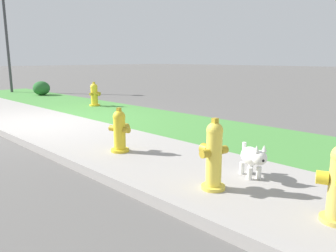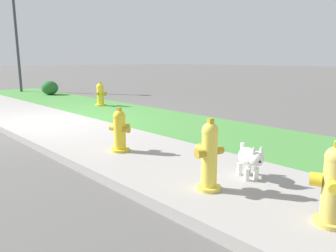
{
  "view_description": "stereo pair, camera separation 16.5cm",
  "coord_description": "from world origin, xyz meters",
  "px_view_note": "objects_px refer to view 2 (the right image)",
  "views": [
    {
      "loc": [
        7.0,
        -3.11,
        1.41
      ],
      "look_at": [
        3.53,
        0.36,
        0.4
      ],
      "focal_mm": 35.0,
      "sensor_mm": 36.0,
      "label": 1
    },
    {
      "loc": [
        7.12,
        -2.99,
        1.41
      ],
      "look_at": [
        3.53,
        0.36,
        0.4
      ],
      "focal_mm": 35.0,
      "sensor_mm": 36.0,
      "label": 2
    }
  ],
  "objects_px": {
    "fire_hydrant_at_driveway": "(333,186)",
    "small_white_dog": "(250,158)",
    "fire_hydrant_by_grass_verge": "(120,131)",
    "fire_hydrant_near_corner": "(100,94)",
    "shrub_bush_far_verge": "(50,88)",
    "street_lamp": "(15,23)",
    "fire_hydrant_far_end": "(209,156)"
  },
  "relations": [
    {
      "from": "fire_hydrant_at_driveway",
      "to": "shrub_bush_far_verge",
      "type": "relative_size",
      "value": 1.16
    },
    {
      "from": "small_white_dog",
      "to": "street_lamp",
      "type": "bearing_deg",
      "value": -156.83
    },
    {
      "from": "fire_hydrant_at_driveway",
      "to": "small_white_dog",
      "type": "xyz_separation_m",
      "value": [
        -1.09,
        0.44,
        -0.1
      ]
    },
    {
      "from": "fire_hydrant_at_driveway",
      "to": "small_white_dog",
      "type": "height_order",
      "value": "fire_hydrant_at_driveway"
    },
    {
      "from": "fire_hydrant_far_end",
      "to": "small_white_dog",
      "type": "bearing_deg",
      "value": -1.86
    },
    {
      "from": "fire_hydrant_by_grass_verge",
      "to": "small_white_dog",
      "type": "height_order",
      "value": "fire_hydrant_by_grass_verge"
    },
    {
      "from": "fire_hydrant_far_end",
      "to": "street_lamp",
      "type": "relative_size",
      "value": 0.19
    },
    {
      "from": "fire_hydrant_near_corner",
      "to": "street_lamp",
      "type": "relative_size",
      "value": 0.17
    },
    {
      "from": "fire_hydrant_at_driveway",
      "to": "fire_hydrant_by_grass_verge",
      "type": "height_order",
      "value": "fire_hydrant_at_driveway"
    },
    {
      "from": "fire_hydrant_far_end",
      "to": "shrub_bush_far_verge",
      "type": "bearing_deg",
      "value": 84.92
    },
    {
      "from": "fire_hydrant_by_grass_verge",
      "to": "shrub_bush_far_verge",
      "type": "xyz_separation_m",
      "value": [
        -8.66,
        2.67,
        -0.06
      ]
    },
    {
      "from": "fire_hydrant_near_corner",
      "to": "small_white_dog",
      "type": "distance_m",
      "value": 6.94
    },
    {
      "from": "fire_hydrant_near_corner",
      "to": "fire_hydrant_far_end",
      "type": "relative_size",
      "value": 0.91
    },
    {
      "from": "fire_hydrant_by_grass_verge",
      "to": "fire_hydrant_near_corner",
      "type": "bearing_deg",
      "value": 136.34
    },
    {
      "from": "fire_hydrant_at_driveway",
      "to": "street_lamp",
      "type": "height_order",
      "value": "street_lamp"
    },
    {
      "from": "shrub_bush_far_verge",
      "to": "street_lamp",
      "type": "bearing_deg",
      "value": -169.56
    },
    {
      "from": "fire_hydrant_at_driveway",
      "to": "street_lamp",
      "type": "distance_m",
      "value": 14.29
    },
    {
      "from": "fire_hydrant_near_corner",
      "to": "shrub_bush_far_verge",
      "type": "relative_size",
      "value": 1.13
    },
    {
      "from": "fire_hydrant_by_grass_verge",
      "to": "street_lamp",
      "type": "relative_size",
      "value": 0.16
    },
    {
      "from": "fire_hydrant_at_driveway",
      "to": "small_white_dog",
      "type": "relative_size",
      "value": 1.64
    },
    {
      "from": "fire_hydrant_near_corner",
      "to": "small_white_dog",
      "type": "bearing_deg",
      "value": 53.09
    },
    {
      "from": "fire_hydrant_near_corner",
      "to": "fire_hydrant_by_grass_verge",
      "type": "height_order",
      "value": "fire_hydrant_near_corner"
    },
    {
      "from": "fire_hydrant_far_end",
      "to": "street_lamp",
      "type": "height_order",
      "value": "street_lamp"
    },
    {
      "from": "fire_hydrant_at_driveway",
      "to": "fire_hydrant_far_end",
      "type": "relative_size",
      "value": 0.94
    },
    {
      "from": "fire_hydrant_at_driveway",
      "to": "small_white_dog",
      "type": "bearing_deg",
      "value": 46.08
    },
    {
      "from": "fire_hydrant_near_corner",
      "to": "fire_hydrant_by_grass_verge",
      "type": "relative_size",
      "value": 1.05
    },
    {
      "from": "fire_hydrant_far_end",
      "to": "street_lamp",
      "type": "bearing_deg",
      "value": 88.98
    },
    {
      "from": "small_white_dog",
      "to": "fire_hydrant_by_grass_verge",
      "type": "bearing_deg",
      "value": -136.76
    },
    {
      "from": "fire_hydrant_at_driveway",
      "to": "small_white_dog",
      "type": "distance_m",
      "value": 1.18
    },
    {
      "from": "fire_hydrant_near_corner",
      "to": "fire_hydrant_at_driveway",
      "type": "height_order",
      "value": "fire_hydrant_at_driveway"
    },
    {
      "from": "small_white_dog",
      "to": "fire_hydrant_near_corner",
      "type": "bearing_deg",
      "value": -165.81
    },
    {
      "from": "fire_hydrant_at_driveway",
      "to": "fire_hydrant_by_grass_verge",
      "type": "distance_m",
      "value": 3.13
    }
  ]
}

